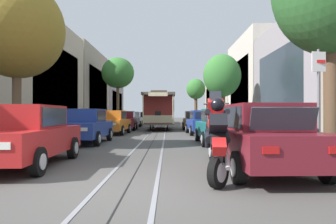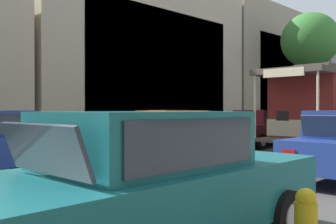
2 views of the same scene
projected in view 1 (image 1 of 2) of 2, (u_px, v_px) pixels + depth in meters
name	position (u px, v px, depth m)	size (l,w,h in m)	color
ground_plane	(160.00, 128.00, 28.87)	(160.00, 160.00, 0.00)	#4C4947
trolley_track_rails	(161.00, 126.00, 32.71)	(1.14, 66.31, 0.01)	gray
building_facade_left	(67.00, 90.00, 34.44)	(5.75, 58.01, 9.62)	#BCAD93
building_facade_right	(263.00, 88.00, 32.34)	(5.81, 58.01, 9.54)	gray
parked_car_red_near_left	(25.00, 135.00, 7.86)	(2.09, 4.40, 1.58)	red
parked_car_blue_second_left	(85.00, 126.00, 13.96)	(2.00, 4.36, 1.58)	#233D93
parked_car_orange_mid_left	(112.00, 122.00, 20.15)	(2.09, 4.40, 1.58)	orange
parked_car_maroon_fourth_left	(125.00, 120.00, 25.69)	(2.12, 4.41, 1.58)	maroon
parked_car_silver_fifth_left	(133.00, 119.00, 32.27)	(2.05, 4.38, 1.58)	#B7B7BC
parked_car_black_sixth_left	(139.00, 118.00, 37.96)	(2.13, 4.42, 1.58)	black
parked_car_maroon_near_right	(261.00, 137.00, 7.12)	(2.08, 4.40, 1.58)	maroon
parked_car_teal_second_right	(220.00, 126.00, 13.61)	(2.02, 4.37, 1.58)	#196B70
parked_car_blue_mid_right	(202.00, 122.00, 19.98)	(2.10, 4.40, 1.58)	#233D93
parked_car_brown_fourth_right	(194.00, 120.00, 25.96)	(2.06, 4.39, 1.58)	brown
street_tree_kerb_left_near	(17.00, 30.00, 11.57)	(3.54, 3.71, 6.51)	brown
street_tree_kerb_left_second	(118.00, 73.00, 35.98)	(3.87, 3.67, 8.09)	brown
street_tree_kerb_right_second	(222.00, 76.00, 24.95)	(3.11, 2.50, 6.30)	brown
street_tree_kerb_right_mid	(196.00, 90.00, 43.66)	(2.72, 2.52, 6.45)	brown
cable_car_trolley	(160.00, 110.00, 27.19)	(2.57, 9.14, 3.28)	maroon
motorcycle_with_rider	(217.00, 134.00, 5.88)	(0.56, 1.84, 1.83)	black
fire_hydrant	(248.00, 133.00, 14.31)	(0.40, 0.22, 0.84)	gold
street_sign_post	(318.00, 95.00, 7.26)	(0.36, 0.09, 2.91)	slate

